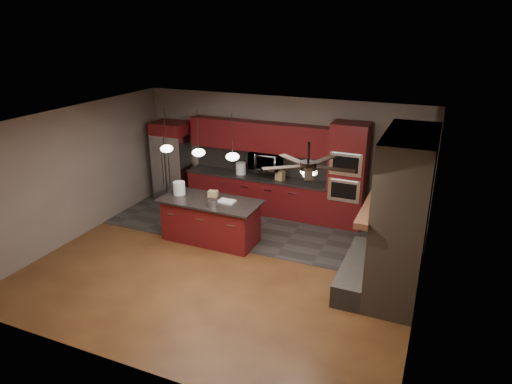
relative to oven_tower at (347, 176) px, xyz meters
The scene contains 22 objects.
ground 3.40m from the oven_tower, 122.27° to the right, with size 7.00×7.00×0.00m, color brown.
ceiling 3.57m from the oven_tower, 122.27° to the right, with size 7.00×6.00×0.02m, color white.
back_wall 1.74m from the oven_tower, 169.75° to the left, with size 7.00×0.02×2.80m, color #71635A.
right_wall 3.25m from the oven_tower, 56.24° to the right, with size 0.02×6.00×2.80m, color #71635A.
left_wall 5.86m from the oven_tower, 152.62° to the right, with size 0.02×6.00×2.80m, color #71635A.
slate_tile_patch 2.26m from the oven_tower, 152.30° to the right, with size 7.00×2.40×0.01m, color #32302D.
fireplace_column 2.66m from the oven_tower, 59.73° to the right, with size 1.30×2.10×2.80m.
back_cabinetry 2.20m from the oven_tower, behind, with size 3.59×0.64×2.20m.
oven_tower is the anchor object (origin of this frame).
microwave 1.98m from the oven_tower, behind, with size 0.73×0.41×0.50m, color silver.
refrigerator 4.50m from the oven_tower, behind, with size 0.87×0.75×2.04m.
kitchen_island 3.17m from the oven_tower, 142.41° to the right, with size 2.13×0.99×0.92m.
white_bucket 3.70m from the oven_tower, 150.51° to the right, with size 0.26×0.26×0.28m, color white.
paint_can 3.10m from the oven_tower, 136.17° to the right, with size 0.20×0.20×0.13m, color #A4A4A9.
paint_tray 2.79m from the oven_tower, 138.52° to the right, with size 0.35×0.24×0.03m, color silver.
cardboard_box 3.00m from the oven_tower, 146.18° to the right, with size 0.20×0.15×0.13m, color tan.
counter_bucket 2.61m from the oven_tower, behind, with size 0.25×0.25×0.28m, color white.
counter_box 1.58m from the oven_tower, behind, with size 0.20×0.15×0.22m, color #A37F54.
pendant_left 3.97m from the oven_tower, 149.26° to the right, with size 0.26×0.26×0.92m.
pendant_center 3.37m from the oven_tower, 142.53° to the right, with size 0.26×0.26×0.92m.
pendant_right 2.83m from the oven_tower, 132.87° to the right, with size 0.26×0.26×0.92m.
ceiling_fan 3.72m from the oven_tower, 88.36° to the right, with size 1.27×1.33×0.41m.
Camera 1 is at (3.58, -6.91, 4.44)m, focal length 32.00 mm.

